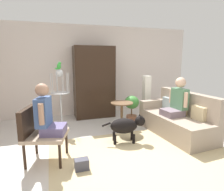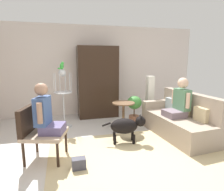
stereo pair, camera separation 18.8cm
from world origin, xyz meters
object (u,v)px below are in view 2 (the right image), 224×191
at_px(person_on_armchair, 46,113).
at_px(parrot, 62,66).
at_px(bird_cage_stand, 63,96).
at_px(handbag, 79,164).
at_px(column_lamp, 150,98).
at_px(dog, 126,126).
at_px(potted_plant, 134,107).
at_px(armoire_cabinet, 97,82).
at_px(armchair, 38,129).
at_px(person_on_couch, 180,101).
at_px(round_end_table, 123,112).
at_px(couch, 179,120).

distance_m(person_on_armchair, parrot, 1.73).
xyz_separation_m(bird_cage_stand, handbag, (0.17, -1.99, -0.70)).
xyz_separation_m(parrot, handbag, (0.17, -1.99, -1.42)).
bearing_deg(column_lamp, dog, -131.39).
height_order(potted_plant, armoire_cabinet, armoire_cabinet).
relative_size(armchair, parrot, 5.18).
height_order(potted_plant, column_lamp, column_lamp).
relative_size(person_on_couch, column_lamp, 0.69).
distance_m(round_end_table, bird_cage_stand, 1.51).
bearing_deg(potted_plant, round_end_table, -137.45).
bearing_deg(couch, potted_plant, 125.66).
relative_size(round_end_table, handbag, 3.20).
relative_size(bird_cage_stand, parrot, 8.17).
relative_size(parrot, handbag, 0.83).
xyz_separation_m(couch, dog, (-1.26, -0.08, 0.02)).
distance_m(person_on_couch, round_end_table, 1.26).
bearing_deg(round_end_table, potted_plant, 42.55).
bearing_deg(dog, round_end_table, 76.78).
xyz_separation_m(dog, column_lamp, (1.10, 1.25, 0.25)).
bearing_deg(round_end_table, bird_cage_stand, 155.36).
xyz_separation_m(armchair, dog, (1.63, 0.24, -0.18)).
bearing_deg(dog, armoire_cabinet, 95.88).
height_order(couch, parrot, parrot).
xyz_separation_m(column_lamp, armoire_cabinet, (-1.31, 0.72, 0.41)).
bearing_deg(person_on_armchair, potted_plant, 32.73).
height_order(parrot, armoire_cabinet, armoire_cabinet).
bearing_deg(potted_plant, armoire_cabinet, 129.79).
xyz_separation_m(potted_plant, handbag, (-1.59, -1.77, -0.36)).
bearing_deg(couch, person_on_couch, -148.96).
height_order(round_end_table, armoire_cabinet, armoire_cabinet).
relative_size(armchair, round_end_table, 1.34).
relative_size(armchair, armoire_cabinet, 0.45).
distance_m(round_end_table, potted_plant, 0.57).
bearing_deg(round_end_table, armoire_cabinet, 105.10).
height_order(couch, round_end_table, couch).
bearing_deg(round_end_table, column_lamp, 32.30).
bearing_deg(handbag, person_on_armchair, 136.49).
xyz_separation_m(person_on_armchair, potted_plant, (2.06, 1.32, -0.35)).
height_order(dog, bird_cage_stand, bird_cage_stand).
bearing_deg(couch, parrot, 154.11).
distance_m(armchair, parrot, 1.85).
xyz_separation_m(bird_cage_stand, armoire_cabinet, (0.98, 0.71, 0.22)).
height_order(person_on_armchair, handbag, person_on_armchair).
distance_m(bird_cage_stand, armoire_cabinet, 1.23).
distance_m(person_on_armchair, round_end_table, 1.92).
bearing_deg(armchair, bird_cage_stand, 73.56).
bearing_deg(armoire_cabinet, handbag, -106.74).
distance_m(person_on_armchair, potted_plant, 2.47).
xyz_separation_m(couch, handbag, (-2.28, -0.81, -0.24)).
bearing_deg(parrot, potted_plant, -7.34).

